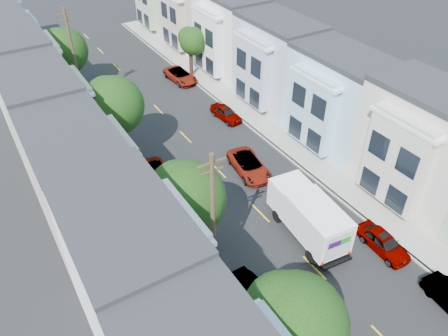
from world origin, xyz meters
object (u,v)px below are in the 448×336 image
Objects in this scene: tree_e at (64,51)px; utility_pole_far at (75,61)px; parked_left_d at (158,176)px; parked_right_d at (180,76)px; parked_left_c at (253,296)px; tree_b at (293,326)px; tree_c at (186,199)px; tree_far_r at (192,42)px; fedex_truck at (308,215)px; parked_right_c at (226,113)px; tree_d at (113,106)px; utility_pole_near at (213,229)px; lead_sedan at (249,166)px; parked_right_b at (383,242)px.

utility_pole_far is at bearing -89.98° from tree_e.
parked_right_d reaches higher than parked_left_d.
parked_left_c is at bearing -87.53° from tree_e.
tree_b is at bearing -90.00° from utility_pole_far.
tree_far_r is at bearing 61.17° from tree_c.
tree_e is 1.06× the size of fedex_truck.
fedex_truck is (-5.43, -26.53, -2.27)m from tree_far_r.
tree_c reaches higher than parked_right_c.
tree_e is (0.00, 14.89, -0.69)m from tree_d.
tree_c reaches higher than tree_e.
tree_c is 27.38m from tree_far_r.
parked_left_c is 0.85× the size of parked_left_d.
tree_c is 0.94× the size of tree_d.
tree_e is 30.40m from utility_pole_near.
utility_pole_near is at bearing -125.93° from lead_sedan.
tree_d is 14.90m from tree_e.
tree_e is 4.42m from utility_pole_far.
utility_pole_near reaches higher than tree_d.
parked_right_b is 1.05× the size of parked_right_c.
tree_far_r reaches higher than parked_right_d.
utility_pole_near is at bearing 167.19° from parked_right_b.
lead_sedan is at bearing -104.64° from tree_far_r.
tree_b is at bearing -90.00° from tree_c.
parked_right_c is at bearing -50.40° from tree_e.
tree_b is 12.66m from parked_right_b.
fedex_truck is 1.36× the size of lead_sedan.
lead_sedan is 1.22× the size of parked_right_c.
utility_pole_far reaches higher than tree_b.
tree_c reaches higher than lead_sedan.
parked_left_c is at bearing -111.93° from tree_far_r.
utility_pole_near reaches higher than tree_b.
utility_pole_near is 5.16m from parked_left_c.
tree_far_r is 30.56m from parked_right_b.
parked_left_d is at bearing -126.51° from tree_far_r.
parked_right_d is (11.20, 0.64, -4.49)m from utility_pole_far.
tree_e is at bearing 90.02° from utility_pole_far.
utility_pole_far is at bearing 135.90° from parked_right_c.
tree_c is 27.20m from tree_e.
utility_pole_far is at bearing 179.53° from parked_right_d.
tree_b is 1.88× the size of parked_left_c.
lead_sedan is 1.03× the size of parked_left_d.
parked_left_d is (1.40, 18.18, -4.51)m from tree_b.
utility_pole_near is 26.00m from utility_pole_far.
parked_right_c is at bearing 61.53° from parked_left_c.
tree_e is 0.70× the size of utility_pole_near.
tree_e is 1.76× the size of parked_right_c.
parked_right_b is at bearing -42.03° from fedex_truck.
parked_left_c reaches higher than parked_right_d.
lead_sedan reaches higher than parked_right_d.
parked_right_d is at bearing 71.55° from tree_b.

